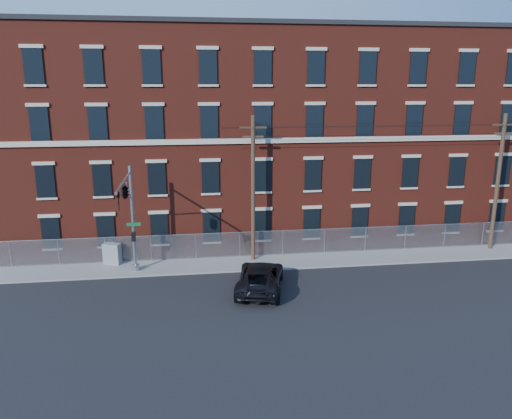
{
  "coord_description": "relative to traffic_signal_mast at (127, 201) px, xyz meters",
  "views": [
    {
      "loc": [
        -2.29,
        -27.26,
        12.04
      ],
      "look_at": [
        1.98,
        4.0,
        4.13
      ],
      "focal_mm": 34.84,
      "sensor_mm": 36.0,
      "label": 1
    }
  ],
  "objects": [
    {
      "name": "ground",
      "position": [
        6.0,
        -2.18,
        -5.39
      ],
      "size": [
        140.0,
        140.0,
        0.0
      ],
      "primitive_type": "plane",
      "color": "black",
      "rests_on": "ground"
    },
    {
      "name": "sidewalk",
      "position": [
        18.0,
        2.82,
        -5.33
      ],
      "size": [
        65.0,
        3.0,
        0.12
      ],
      "primitive_type": "cube",
      "color": "gray",
      "rests_on": "ground"
    },
    {
      "name": "mill_building",
      "position": [
        18.0,
        11.75,
        2.76
      ],
      "size": [
        55.3,
        14.32,
        16.3
      ],
      "color": "maroon",
      "rests_on": "ground"
    },
    {
      "name": "chain_link_fence",
      "position": [
        18.0,
        4.12,
        -4.33
      ],
      "size": [
        59.06,
        0.06,
        1.85
      ],
      "color": "#A5A8AD",
      "rests_on": "ground"
    },
    {
      "name": "traffic_signal_mast",
      "position": [
        0.0,
        0.0,
        0.0
      ],
      "size": [
        0.9,
        6.75,
        7.0
      ],
      "color": "#9EA0A5",
      "rests_on": "ground"
    },
    {
      "name": "utility_pole_near",
      "position": [
        8.0,
        3.42,
        -0.05
      ],
      "size": [
        1.8,
        0.28,
        10.0
      ],
      "color": "#453222",
      "rests_on": "ground"
    },
    {
      "name": "utility_pole_mid",
      "position": [
        26.0,
        3.42,
        -0.05
      ],
      "size": [
        1.8,
        0.28,
        10.0
      ],
      "color": "#453222",
      "rests_on": "ground"
    },
    {
      "name": "overhead_wires",
      "position": [
        26.0,
        3.42,
        3.73
      ],
      "size": [
        40.0,
        0.62,
        0.62
      ],
      "color": "black",
      "rests_on": "ground"
    },
    {
      "name": "pickup_truck",
      "position": [
        7.75,
        -1.69,
        -4.6
      ],
      "size": [
        3.81,
        6.08,
        1.57
      ],
      "primitive_type": "imported",
      "rotation": [
        0.0,
        0.0,
        2.91
      ],
      "color": "black",
      "rests_on": "ground"
    },
    {
      "name": "utility_cabinet",
      "position": [
        -1.7,
        3.81,
        -4.55
      ],
      "size": [
        1.28,
        0.94,
        1.44
      ],
      "primitive_type": "cube",
      "rotation": [
        0.0,
        0.0,
        -0.35
      ],
      "color": "gray",
      "rests_on": "sidewalk"
    }
  ]
}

